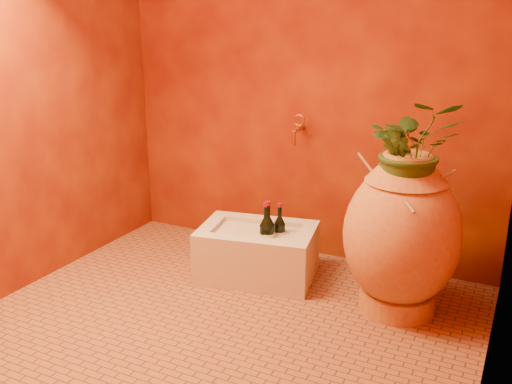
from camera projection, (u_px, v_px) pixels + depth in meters
The scene contains 11 objects.
floor at pixel (230, 317), 3.02m from camera, with size 2.50×2.50×0.00m, color brown.
wall_back at pixel (307, 62), 3.50m from camera, with size 2.50×0.02×2.50m, color #5C0D05.
wall_left at pixel (32, 67), 3.18m from camera, with size 0.02×2.00×2.50m, color #5C0D05.
amphora at pixel (402, 235), 2.97m from camera, with size 0.77×0.77×0.87m.
stone_basin at pixel (257, 253), 3.44m from camera, with size 0.75×0.58×0.31m.
wine_bottle_a at pixel (268, 235), 3.34m from camera, with size 0.08×0.08×0.33m.
wine_bottle_b at pixel (266, 236), 3.34m from camera, with size 0.08×0.08×0.32m.
wine_bottle_c at pixel (279, 233), 3.41m from camera, with size 0.07×0.07×0.30m.
wall_tap at pixel (298, 128), 3.54m from camera, with size 0.08×0.17×0.18m.
plant_main at pixel (413, 148), 2.81m from camera, with size 0.45×0.39×0.50m, color #264B1B.
plant_side at pixel (396, 160), 2.85m from camera, with size 0.19×0.15×0.35m, color #264B1B.
Camera 1 is at (1.32, -2.34, 1.54)m, focal length 40.00 mm.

